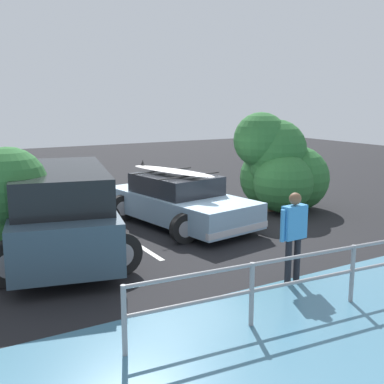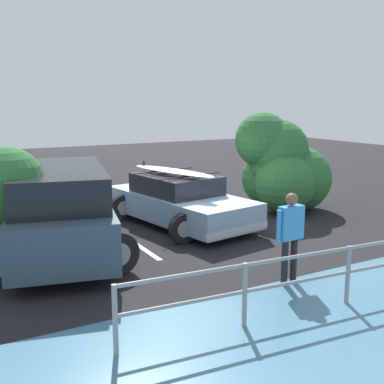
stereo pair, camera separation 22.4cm
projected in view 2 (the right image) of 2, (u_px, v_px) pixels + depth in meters
name	position (u px, v px, depth m)	size (l,w,h in m)	color
ground_plane	(195.00, 227.00, 12.06)	(44.00, 44.00, 0.02)	black
parking_stripe	(120.00, 233.00, 11.52)	(4.53, 0.12, 0.00)	silver
sedan_car	(179.00, 201.00, 12.22)	(2.91, 4.52, 1.55)	#8CADC6
suv_car	(60.00, 211.00, 9.64)	(3.26, 4.72, 1.84)	#334756
person_bystander	(290.00, 229.00, 8.26)	(0.62, 0.21, 1.60)	black
railing_fence	(349.00, 265.00, 7.47)	(7.52, 0.63, 0.93)	gray
bush_near_left	(280.00, 166.00, 13.70)	(2.73, 2.75, 2.87)	brown
bush_near_right	(7.00, 205.00, 9.06)	(1.47, 2.12, 2.35)	brown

